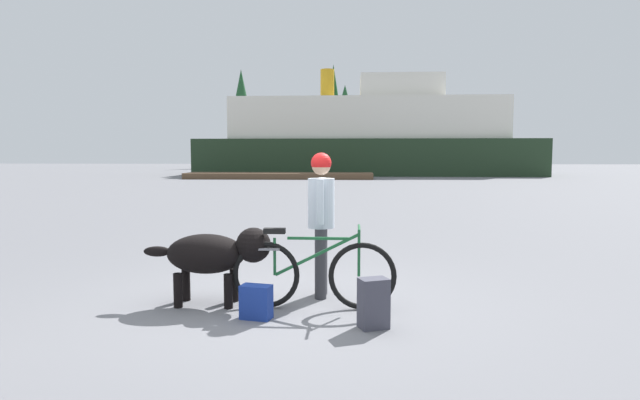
{
  "coord_description": "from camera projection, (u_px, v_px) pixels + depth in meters",
  "views": [
    {
      "loc": [
        0.78,
        -6.06,
        1.74
      ],
      "look_at": [
        0.34,
        0.92,
        1.13
      ],
      "focal_mm": 30.35,
      "sensor_mm": 36.0,
      "label": 1
    }
  ],
  "objects": [
    {
      "name": "person_cyclist",
      "position": [
        321.0,
        210.0,
        6.5
      ],
      "size": [
        0.32,
        0.53,
        1.75
      ],
      "color": "#333338",
      "rests_on": "ground_plane"
    },
    {
      "name": "pine_tree_mid_back",
      "position": [
        333.0,
        103.0,
        67.49
      ],
      "size": [
        2.96,
        2.96,
        12.7
      ],
      "color": "#4C331E",
      "rests_on": "ground_plane"
    },
    {
      "name": "dog",
      "position": [
        215.0,
        254.0,
        6.18
      ],
      "size": [
        1.48,
        0.53,
        0.9
      ],
      "color": "black",
      "rests_on": "ground_plane"
    },
    {
      "name": "backpack",
      "position": [
        374.0,
        303.0,
        5.38
      ],
      "size": [
        0.33,
        0.29,
        0.5
      ],
      "primitive_type": "cube",
      "rotation": [
        0.0,
        0.0,
        0.39
      ],
      "color": "#3F3F4C",
      "rests_on": "ground_plane"
    },
    {
      "name": "bicycle",
      "position": [
        313.0,
        273.0,
        6.02
      ],
      "size": [
        1.84,
        0.44,
        0.93
      ],
      "color": "black",
      "rests_on": "ground_plane"
    },
    {
      "name": "handbag_pannier",
      "position": [
        256.0,
        302.0,
        5.68
      ],
      "size": [
        0.35,
        0.24,
        0.36
      ],
      "primitive_type": "cube",
      "rotation": [
        0.0,
        0.0,
        -0.21
      ],
      "color": "navy",
      "rests_on": "ground_plane"
    },
    {
      "name": "pine_tree_far_right",
      "position": [
        400.0,
        115.0,
        63.45
      ],
      "size": [
        3.43,
        3.43,
        9.36
      ],
      "color": "#4C331E",
      "rests_on": "ground_plane"
    },
    {
      "name": "ground_plane",
      "position": [
        286.0,
        305.0,
        6.23
      ],
      "size": [
        160.0,
        160.0,
        0.0
      ],
      "primitive_type": "plane",
      "color": "slate"
    },
    {
      "name": "pine_tree_center",
      "position": [
        345.0,
        112.0,
        62.96
      ],
      "size": [
        3.37,
        3.37,
        9.64
      ],
      "color": "#4C331E",
      "rests_on": "ground_plane"
    },
    {
      "name": "dock_pier",
      "position": [
        279.0,
        176.0,
        36.73
      ],
      "size": [
        12.67,
        2.65,
        0.4
      ],
      "primitive_type": "cube",
      "color": "brown",
      "rests_on": "ground_plane"
    },
    {
      "name": "pine_tree_far_left",
      "position": [
        241.0,
        109.0,
        63.44
      ],
      "size": [
        3.78,
        3.78,
        11.49
      ],
      "color": "#4C331E",
      "rests_on": "ground_plane"
    },
    {
      "name": "ferry_boat",
      "position": [
        368.0,
        138.0,
        43.46
      ],
      "size": [
        26.47,
        7.89,
        8.41
      ],
      "color": "#1E331E",
      "rests_on": "ground_plane"
    }
  ]
}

